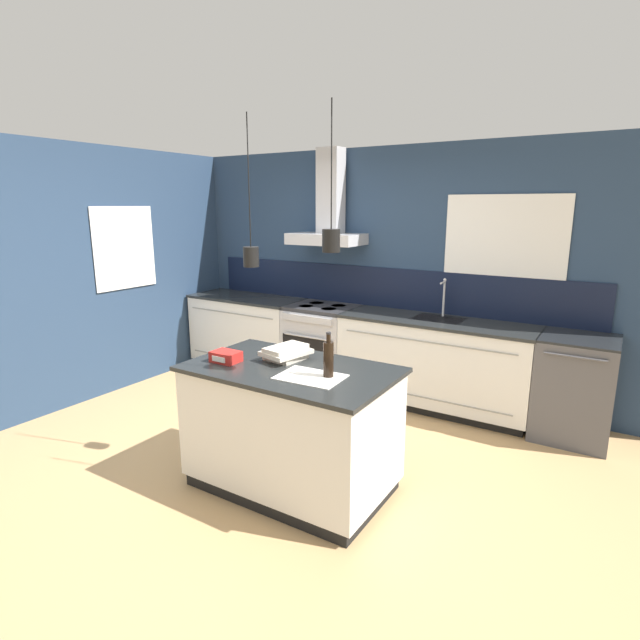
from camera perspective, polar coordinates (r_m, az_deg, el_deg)
name	(u,v)px	position (r m, az deg, el deg)	size (l,w,h in m)	color
ground_plane	(274,457)	(4.22, -5.31, -15.37)	(16.00, 16.00, 0.00)	tan
wall_back	(380,266)	(5.49, 6.91, 6.14)	(5.60, 2.42, 2.60)	navy
wall_left	(135,269)	(5.98, -20.37, 5.51)	(0.08, 3.80, 2.60)	navy
counter_run_left	(249,332)	(6.26, -8.15, -1.37)	(1.44, 0.64, 0.91)	black
counter_run_sink	(435,363)	(5.12, 12.96, -4.85)	(1.91, 0.64, 1.30)	black
oven_range	(322,345)	(5.65, 0.25, -2.89)	(0.73, 0.66, 0.91)	#B5B5BA
dishwasher	(574,388)	(4.89, 27.05, -6.91)	(0.62, 0.65, 0.91)	#4C4C51
kitchen_island	(291,428)	(3.62, -3.28, -12.18)	(1.44, 0.87, 0.91)	black
bottle_on_island	(328,359)	(3.22, 0.97, -4.44)	(0.07, 0.07, 0.30)	black
book_stack	(286,353)	(3.61, -3.91, -3.75)	(0.31, 0.37, 0.10)	beige
red_supply_box	(226,357)	(3.62, -10.71, -4.13)	(0.20, 0.15, 0.08)	red
paper_pile	(310,377)	(3.25, -1.10, -6.52)	(0.44, 0.33, 0.01)	silver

